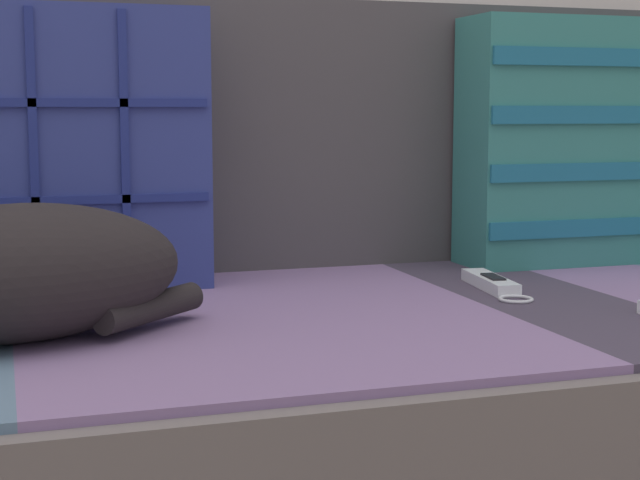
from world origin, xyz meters
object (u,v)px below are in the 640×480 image
at_px(throw_pillow_striped, 577,142).
at_px(game_remote_far, 492,283).
at_px(couch, 179,458).
at_px(throw_pillow_quilted, 76,150).

bearing_deg(throw_pillow_striped, game_remote_far, -143.10).
height_order(couch, throw_pillow_quilted, throw_pillow_quilted).
bearing_deg(game_remote_far, throw_pillow_striped, 36.90).
bearing_deg(throw_pillow_quilted, throw_pillow_striped, -0.03).
relative_size(couch, throw_pillow_quilted, 5.30).
xyz_separation_m(throw_pillow_striped, game_remote_far, (-0.26, -0.20, -0.20)).
xyz_separation_m(throw_pillow_quilted, game_remote_far, (0.58, -0.20, -0.20)).
distance_m(throw_pillow_quilted, throw_pillow_striped, 0.85).
distance_m(couch, game_remote_far, 0.52).
relative_size(couch, throw_pillow_striped, 5.22).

